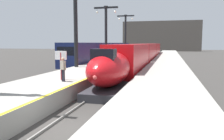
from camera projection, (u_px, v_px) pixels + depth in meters
ground_plane at (65, 129)px, 10.03m from camera, size 260.00×260.00×0.00m
platform_left at (112, 64)px, 34.79m from camera, size 4.80×110.00×1.05m
platform_right at (167, 66)px, 32.83m from camera, size 4.80×110.00×1.05m
platform_left_safety_stripe at (127, 61)px, 34.18m from camera, size 0.20×107.80×0.01m
rail_main_left at (137, 66)px, 36.69m from camera, size 0.08×110.00×0.12m
rail_main_right at (146, 67)px, 36.33m from camera, size 0.08×110.00×0.12m
rail_secondary_left at (89, 65)px, 38.66m from camera, size 0.08×110.00×0.12m
rail_secondary_right at (97, 65)px, 38.29m from camera, size 0.08×110.00×0.12m
highspeed_train_main at (145, 53)px, 40.58m from camera, size 2.92×57.02×3.60m
regional_train_adjacent at (106, 51)px, 45.76m from camera, size 2.85×36.60×3.80m
station_column_mid at (76, 18)px, 25.46m from camera, size 4.00×0.68×9.12m
station_column_far at (106, 27)px, 37.53m from camera, size 4.00×0.68×8.64m
station_column_distant at (125, 31)px, 53.84m from camera, size 4.00×0.68×9.23m
passenger_near_edge at (97, 58)px, 25.86m from camera, size 0.24×0.57×1.69m
passenger_mid_platform at (95, 59)px, 24.16m from camera, size 0.56×0.30×1.69m
passenger_far_waiting at (63, 68)px, 16.00m from camera, size 0.52×0.37×1.69m
rolling_suitcase at (98, 64)px, 26.44m from camera, size 0.40×0.22×0.98m
departure_info_board at (61, 59)px, 16.72m from camera, size 0.90×0.10×2.12m
terminus_back_wall at (161, 36)px, 107.47m from camera, size 36.00×2.00×14.00m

